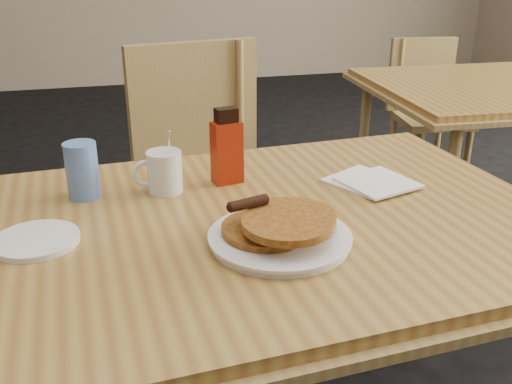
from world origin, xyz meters
TOP-DOWN VIEW (x-y plane):
  - main_table at (-0.03, 0.05)m, footprint 1.38×0.98m
  - chair_main_far at (-0.01, 0.78)m, footprint 0.53×0.53m
  - chair_neighbor_far at (1.45, 1.81)m, footprint 0.43×0.43m
  - pancake_plate at (-0.00, -0.07)m, footprint 0.28×0.28m
  - coffee_mug at (-0.19, 0.24)m, footprint 0.12×0.08m
  - syrup_bottle at (-0.03, 0.26)m, footprint 0.08×0.06m
  - napkin_stack at (0.30, 0.15)m, footprint 0.22×0.23m
  - blue_tumbler at (-0.37, 0.26)m, footprint 0.09×0.09m
  - side_saucer at (-0.46, 0.05)m, footprint 0.17×0.17m

SIDE VIEW (x-z plane):
  - chair_neighbor_far at x=1.45m, z-range 0.08..0.90m
  - chair_main_far at x=-0.01m, z-range 0.10..1.09m
  - main_table at x=-0.03m, z-range 0.34..1.09m
  - napkin_stack at x=0.30m, z-range 0.75..0.76m
  - side_saucer at x=-0.46m, z-range 0.75..0.76m
  - pancake_plate at x=0.00m, z-range 0.73..0.82m
  - coffee_mug at x=-0.19m, z-range 0.72..0.88m
  - blue_tumbler at x=-0.37m, z-range 0.75..0.88m
  - syrup_bottle at x=-0.03m, z-range 0.74..0.93m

